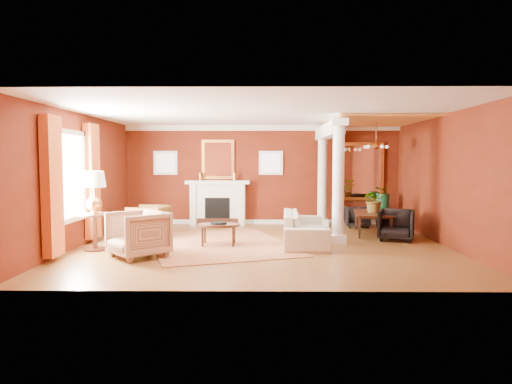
{
  "coord_description": "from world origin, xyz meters",
  "views": [
    {
      "loc": [
        -0.02,
        -9.92,
        1.88
      ],
      "look_at": [
        -0.15,
        0.5,
        1.15
      ],
      "focal_mm": 32.0,
      "sensor_mm": 36.0,
      "label": 1
    }
  ],
  "objects_px": {
    "armchair_stripe": "(138,232)",
    "armchair_leopard": "(148,219)",
    "dining_table": "(374,217)",
    "coffee_table": "(219,226)",
    "side_table": "(94,196)",
    "sofa": "(305,222)"
  },
  "relations": [
    {
      "from": "armchair_stripe",
      "to": "dining_table",
      "type": "height_order",
      "value": "armchair_stripe"
    },
    {
      "from": "armchair_leopard",
      "to": "dining_table",
      "type": "height_order",
      "value": "dining_table"
    },
    {
      "from": "sofa",
      "to": "dining_table",
      "type": "xyz_separation_m",
      "value": [
        1.86,
        1.25,
        -0.03
      ]
    },
    {
      "from": "sofa",
      "to": "armchair_leopard",
      "type": "distance_m",
      "value": 3.84
    },
    {
      "from": "coffee_table",
      "to": "side_table",
      "type": "xyz_separation_m",
      "value": [
        -2.54,
        -0.54,
        0.7
      ]
    },
    {
      "from": "armchair_leopard",
      "to": "side_table",
      "type": "distance_m",
      "value": 1.94
    },
    {
      "from": "coffee_table",
      "to": "dining_table",
      "type": "bearing_deg",
      "value": 22.4
    },
    {
      "from": "armchair_leopard",
      "to": "coffee_table",
      "type": "height_order",
      "value": "armchair_leopard"
    },
    {
      "from": "coffee_table",
      "to": "armchair_stripe",
      "type": "bearing_deg",
      "value": -139.69
    },
    {
      "from": "armchair_stripe",
      "to": "dining_table",
      "type": "xyz_separation_m",
      "value": [
        5.23,
        2.79,
        -0.05
      ]
    },
    {
      "from": "coffee_table",
      "to": "side_table",
      "type": "distance_m",
      "value": 2.68
    },
    {
      "from": "sofa",
      "to": "coffee_table",
      "type": "bearing_deg",
      "value": 102.26
    },
    {
      "from": "armchair_stripe",
      "to": "coffee_table",
      "type": "xyz_separation_m",
      "value": [
        1.45,
        1.23,
        -0.06
      ]
    },
    {
      "from": "armchair_leopard",
      "to": "dining_table",
      "type": "relative_size",
      "value": 0.54
    },
    {
      "from": "armchair_leopard",
      "to": "sofa",
      "type": "bearing_deg",
      "value": 87.57
    },
    {
      "from": "coffee_table",
      "to": "sofa",
      "type": "bearing_deg",
      "value": 9.32
    },
    {
      "from": "side_table",
      "to": "coffee_table",
      "type": "bearing_deg",
      "value": 12.06
    },
    {
      "from": "armchair_stripe",
      "to": "armchair_leopard",
      "type": "bearing_deg",
      "value": 148.01
    },
    {
      "from": "armchair_leopard",
      "to": "dining_table",
      "type": "bearing_deg",
      "value": 104.16
    },
    {
      "from": "side_table",
      "to": "armchair_stripe",
      "type": "bearing_deg",
      "value": -32.17
    },
    {
      "from": "coffee_table",
      "to": "dining_table",
      "type": "height_order",
      "value": "dining_table"
    },
    {
      "from": "armchair_leopard",
      "to": "coffee_table",
      "type": "xyz_separation_m",
      "value": [
        1.83,
        -1.12,
        0.0
      ]
    }
  ]
}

